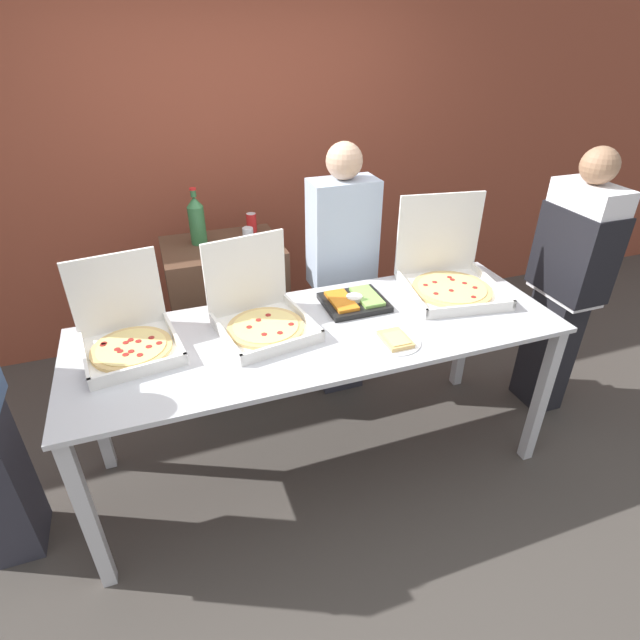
% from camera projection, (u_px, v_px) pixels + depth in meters
% --- Properties ---
extents(ground_plane, '(16.00, 16.00, 0.00)m').
position_uv_depth(ground_plane, '(320.00, 460.00, 2.95)').
color(ground_plane, '#423D38').
extents(brick_wall_behind, '(10.00, 0.06, 2.80)m').
position_uv_depth(brick_wall_behind, '(242.00, 154.00, 3.60)').
color(brick_wall_behind, brown).
rests_on(brick_wall_behind, ground_plane).
extents(buffet_table, '(2.42, 0.85, 0.91)m').
position_uv_depth(buffet_table, '(320.00, 346.00, 2.53)').
color(buffet_table, silver).
rests_on(buffet_table, ground_plane).
extents(pizza_box_near_right, '(0.49, 0.51, 0.42)m').
position_uv_depth(pizza_box_near_right, '(261.00, 314.00, 2.45)').
color(pizza_box_near_right, white).
rests_on(pizza_box_near_right, buffet_table).
extents(pizza_box_near_left, '(0.57, 0.58, 0.49)m').
position_uv_depth(pizza_box_near_left, '(448.00, 275.00, 2.81)').
color(pizza_box_near_left, white).
rests_on(pizza_box_near_left, buffet_table).
extents(pizza_box_far_left, '(0.47, 0.48, 0.41)m').
position_uv_depth(pizza_box_far_left, '(128.00, 335.00, 2.29)').
color(pizza_box_far_left, white).
rests_on(pizza_box_far_left, buffet_table).
extents(paper_plate_front_center, '(0.24, 0.24, 0.03)m').
position_uv_depth(paper_plate_front_center, '(395.00, 340.00, 2.37)').
color(paper_plate_front_center, white).
rests_on(paper_plate_front_center, buffet_table).
extents(veggie_tray, '(0.33, 0.29, 0.05)m').
position_uv_depth(veggie_tray, '(354.00, 301.00, 2.67)').
color(veggie_tray, black).
rests_on(veggie_tray, buffet_table).
extents(sideboard_podium, '(0.73, 0.55, 1.02)m').
position_uv_depth(sideboard_podium, '(229.00, 315.00, 3.39)').
color(sideboard_podium, '#4C3323').
rests_on(sideboard_podium, ground_plane).
extents(soda_bottle, '(0.10, 0.10, 0.35)m').
position_uv_depth(soda_bottle, '(197.00, 220.00, 3.07)').
color(soda_bottle, '#2D6638').
rests_on(soda_bottle, sideboard_podium).
extents(soda_can_silver, '(0.07, 0.07, 0.12)m').
position_uv_depth(soda_can_silver, '(248.00, 237.00, 3.07)').
color(soda_can_silver, silver).
rests_on(soda_can_silver, sideboard_podium).
extents(soda_can_colored, '(0.07, 0.07, 0.12)m').
position_uv_depth(soda_can_colored, '(252.00, 223.00, 3.29)').
color(soda_can_colored, red).
rests_on(soda_can_colored, sideboard_podium).
extents(person_guest_plaid, '(0.40, 0.22, 1.66)m').
position_uv_depth(person_guest_plaid, '(342.00, 272.00, 3.14)').
color(person_guest_plaid, '#2D2D38').
rests_on(person_guest_plaid, ground_plane).
extents(person_server_vest, '(0.24, 0.42, 1.67)m').
position_uv_depth(person_server_vest, '(569.00, 275.00, 2.94)').
color(person_server_vest, black).
rests_on(person_server_vest, ground_plane).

